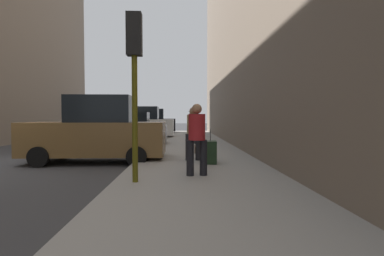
% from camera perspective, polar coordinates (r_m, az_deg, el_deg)
% --- Properties ---
extents(ground_plane, '(120.00, 120.00, 0.00)m').
position_cam_1_polar(ground_plane, '(11.25, -31.40, -6.09)').
color(ground_plane, '#38383A').
extents(sidewalk, '(4.00, 40.00, 0.15)m').
position_cam_1_polar(sidewalk, '(9.81, 0.99, -6.51)').
color(sidewalk, gray).
rests_on(sidewalk, ground_plane).
extents(parked_bronze_suv, '(4.61, 2.07, 2.25)m').
position_cam_1_polar(parked_bronze_suv, '(10.60, -17.57, -0.75)').
color(parked_bronze_suv, brown).
rests_on(parked_bronze_suv, ground_plane).
extents(parked_silver_sedan, '(4.23, 2.12, 1.79)m').
position_cam_1_polar(parked_silver_sedan, '(15.97, -12.23, -0.40)').
color(parked_silver_sedan, '#B7BABF').
rests_on(parked_silver_sedan, ground_plane).
extents(parked_white_van, '(4.61, 2.09, 2.25)m').
position_cam_1_polar(parked_white_van, '(21.22, -9.66, 0.74)').
color(parked_white_van, silver).
rests_on(parked_white_van, ground_plane).
extents(parked_black_suv, '(4.65, 2.15, 2.25)m').
position_cam_1_polar(parked_black_suv, '(27.15, -7.96, 1.06)').
color(parked_black_suv, black).
rests_on(parked_black_suv, ground_plane).
extents(fire_hydrant, '(0.42, 0.22, 0.70)m').
position_cam_1_polar(fire_hydrant, '(15.58, -5.80, -1.73)').
color(fire_hydrant, red).
rests_on(fire_hydrant, sidewalk).
extents(traffic_light, '(0.32, 0.32, 3.60)m').
position_cam_1_polar(traffic_light, '(6.63, -10.91, 12.58)').
color(traffic_light, '#514C0F').
rests_on(traffic_light, sidewalk).
extents(pedestrian_in_tan_coat, '(0.50, 0.41, 1.71)m').
position_cam_1_polar(pedestrian_in_tan_coat, '(9.63, 0.23, -0.51)').
color(pedestrian_in_tan_coat, black).
rests_on(pedestrian_in_tan_coat, sidewalk).
extents(pedestrian_in_red_jacket, '(0.52, 0.44, 1.71)m').
position_cam_1_polar(pedestrian_in_red_jacket, '(7.12, 0.93, -1.47)').
color(pedestrian_in_red_jacket, black).
rests_on(pedestrian_in_red_jacket, sidewalk).
extents(pedestrian_with_beanie, '(0.50, 0.41, 1.78)m').
position_cam_1_polar(pedestrian_with_beanie, '(15.50, -0.05, 0.63)').
color(pedestrian_with_beanie, '#333338').
rests_on(pedestrian_with_beanie, sidewalk).
extents(rolling_suitcase, '(0.39, 0.58, 1.04)m').
position_cam_1_polar(rolling_suitcase, '(9.06, 3.52, -4.58)').
color(rolling_suitcase, black).
rests_on(rolling_suitcase, sidewalk).
extents(duffel_bag, '(0.32, 0.44, 0.28)m').
position_cam_1_polar(duffel_bag, '(11.59, 1.28, -4.09)').
color(duffel_bag, '#472D19').
rests_on(duffel_bag, sidewalk).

